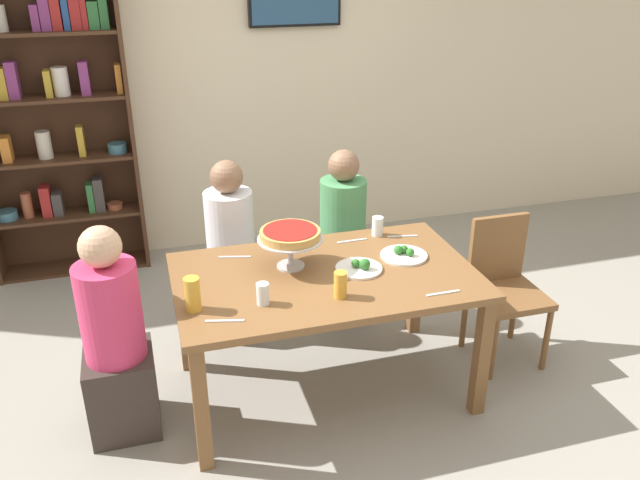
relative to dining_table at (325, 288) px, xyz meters
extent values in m
plane|color=gray|center=(0.00, 0.00, -0.65)|extent=(12.00, 12.00, 0.00)
cube|color=beige|center=(0.00, 2.20, 0.75)|extent=(8.00, 0.12, 2.80)
cube|color=brown|center=(0.00, 0.00, 0.07)|extent=(1.58, 0.96, 0.04)
cube|color=brown|center=(-0.73, -0.42, -0.30)|extent=(0.07, 0.07, 0.70)
cube|color=brown|center=(0.73, -0.42, -0.30)|extent=(0.07, 0.07, 0.70)
cube|color=brown|center=(-0.73, 0.42, -0.30)|extent=(0.07, 0.07, 0.70)
cube|color=brown|center=(0.73, 0.42, -0.30)|extent=(0.07, 0.07, 0.70)
cube|color=#422819|center=(-0.90, 1.98, 0.45)|extent=(0.03, 0.30, 2.20)
cube|color=#422819|center=(-1.43, 2.12, 0.45)|extent=(1.10, 0.02, 2.20)
cube|color=#422819|center=(-1.43, 1.98, -0.64)|extent=(1.04, 0.28, 0.02)
cube|color=#422819|center=(-1.43, 1.98, -0.20)|extent=(1.04, 0.28, 0.02)
cube|color=#422819|center=(-1.43, 1.98, 0.24)|extent=(1.04, 0.28, 0.02)
cube|color=#422819|center=(-1.43, 1.98, 0.68)|extent=(1.04, 0.28, 0.02)
cube|color=#422819|center=(-1.43, 1.98, 1.12)|extent=(1.04, 0.28, 0.02)
cylinder|color=#3D7084|center=(-1.86, 1.98, -0.16)|extent=(0.15, 0.15, 0.06)
cylinder|color=brown|center=(-1.71, 1.98, -0.09)|extent=(0.08, 0.08, 0.19)
cube|color=maroon|center=(-1.57, 1.98, -0.07)|extent=(0.07, 0.13, 0.23)
cube|color=#3D3838|center=(-1.49, 1.98, -0.10)|extent=(0.07, 0.13, 0.17)
cube|color=#2D6B38|center=(-1.25, 1.98, -0.08)|extent=(0.05, 0.12, 0.22)
cube|color=#3D3838|center=(-1.19, 1.98, -0.06)|extent=(0.07, 0.13, 0.26)
cylinder|color=brown|center=(-1.09, 1.98, -0.17)|extent=(0.12, 0.12, 0.04)
cube|color=orange|center=(-1.76, 1.98, 0.34)|extent=(0.06, 0.13, 0.18)
cylinder|color=beige|center=(-1.51, 1.98, 0.35)|extent=(0.10, 0.10, 0.20)
cube|color=#B7932D|center=(-1.26, 1.98, 0.36)|extent=(0.05, 0.10, 0.22)
cylinder|color=#3D7084|center=(-1.02, 1.98, 0.29)|extent=(0.14, 0.14, 0.07)
cube|color=#B7932D|center=(-1.70, 1.98, 0.80)|extent=(0.06, 0.13, 0.21)
cube|color=#7A3370|center=(-1.63, 1.98, 0.82)|extent=(0.07, 0.13, 0.25)
cube|color=#B7932D|center=(-1.41, 1.98, 0.78)|extent=(0.04, 0.13, 0.18)
cylinder|color=silver|center=(-1.33, 1.98, 0.79)|extent=(0.11, 0.11, 0.20)
cube|color=#7A3370|center=(-1.17, 1.98, 0.81)|extent=(0.06, 0.13, 0.23)
cube|color=orange|center=(-0.94, 1.98, 0.79)|extent=(0.04, 0.13, 0.20)
cube|color=#7A3370|center=(-1.42, 1.98, 1.22)|extent=(0.05, 0.13, 0.17)
cube|color=#7A3370|center=(-1.36, 1.98, 1.24)|extent=(0.07, 0.13, 0.23)
cube|color=maroon|center=(-1.29, 1.98, 1.24)|extent=(0.06, 0.13, 0.21)
cube|color=navy|center=(-1.23, 1.98, 1.25)|extent=(0.04, 0.13, 0.24)
cube|color=maroon|center=(-1.17, 1.98, 1.24)|extent=(0.07, 0.13, 0.21)
cube|color=maroon|center=(-1.11, 1.98, 1.26)|extent=(0.04, 0.13, 0.25)
cube|color=#2D6B38|center=(-1.05, 1.98, 1.22)|extent=(0.07, 0.13, 0.18)
cube|color=#2D6B38|center=(-0.98, 1.98, 1.26)|extent=(0.06, 0.13, 0.25)
cube|color=#382D28|center=(-0.38, 0.79, -0.43)|extent=(0.34, 0.34, 0.45)
cylinder|color=silver|center=(-0.38, 0.79, 0.05)|extent=(0.30, 0.30, 0.50)
sphere|color=#846047|center=(-0.38, 0.79, 0.40)|extent=(0.20, 0.20, 0.20)
cube|color=#382D28|center=(0.36, 0.80, -0.43)|extent=(0.34, 0.34, 0.45)
cylinder|color=#4C935B|center=(0.36, 0.80, 0.05)|extent=(0.30, 0.30, 0.50)
sphere|color=#846047|center=(0.36, 0.80, 0.40)|extent=(0.20, 0.20, 0.20)
cube|color=#382D28|center=(-1.09, -0.02, -0.43)|extent=(0.34, 0.34, 0.45)
cylinder|color=#D63866|center=(-1.09, -0.02, 0.05)|extent=(0.30, 0.30, 0.50)
sphere|color=tan|center=(-1.09, -0.02, 0.40)|extent=(0.20, 0.20, 0.20)
cube|color=brown|center=(1.13, -0.01, -0.22)|extent=(0.40, 0.40, 0.04)
cube|color=brown|center=(1.13, 0.17, 0.01)|extent=(0.36, 0.04, 0.42)
cylinder|color=brown|center=(1.30, -0.19, -0.45)|extent=(0.04, 0.04, 0.41)
cylinder|color=brown|center=(0.95, -0.19, -0.45)|extent=(0.04, 0.04, 0.41)
cylinder|color=brown|center=(1.30, 0.16, -0.45)|extent=(0.04, 0.04, 0.41)
cylinder|color=brown|center=(0.95, 0.16, -0.45)|extent=(0.04, 0.04, 0.41)
cylinder|color=silver|center=(-0.16, 0.13, 0.09)|extent=(0.15, 0.15, 0.01)
cylinder|color=silver|center=(-0.16, 0.13, 0.17)|extent=(0.03, 0.03, 0.15)
cylinder|color=silver|center=(-0.16, 0.13, 0.25)|extent=(0.35, 0.35, 0.01)
cylinder|color=tan|center=(-0.16, 0.13, 0.28)|extent=(0.32, 0.32, 0.04)
cylinder|color=maroon|center=(-0.16, 0.13, 0.30)|extent=(0.28, 0.28, 0.00)
cylinder|color=white|center=(0.18, -0.01, 0.10)|extent=(0.25, 0.25, 0.01)
sphere|color=#2D7028|center=(0.17, 0.00, 0.13)|extent=(0.05, 0.05, 0.05)
sphere|color=#2D7028|center=(0.21, -0.04, 0.13)|extent=(0.06, 0.06, 0.06)
cylinder|color=white|center=(0.48, 0.07, 0.10)|extent=(0.26, 0.26, 0.01)
sphere|color=#2D7028|center=(0.48, 0.09, 0.12)|extent=(0.05, 0.05, 0.05)
sphere|color=#2D7028|center=(0.50, 0.04, 0.12)|extent=(0.05, 0.05, 0.05)
sphere|color=#2D7028|center=(0.45, 0.08, 0.13)|extent=(0.05, 0.05, 0.05)
cylinder|color=gold|center=(-0.70, -0.18, 0.17)|extent=(0.08, 0.08, 0.17)
cylinder|color=gold|center=(0.00, -0.25, 0.16)|extent=(0.07, 0.07, 0.14)
cylinder|color=white|center=(0.44, 0.38, 0.15)|extent=(0.07, 0.07, 0.12)
cylinder|color=white|center=(-0.38, -0.21, 0.14)|extent=(0.06, 0.06, 0.11)
cylinder|color=white|center=(-0.11, 0.38, 0.14)|extent=(0.06, 0.06, 0.10)
cube|color=silver|center=(-0.58, -0.32, 0.09)|extent=(0.18, 0.06, 0.00)
cube|color=silver|center=(0.50, -0.37, 0.09)|extent=(0.18, 0.02, 0.00)
cube|color=silver|center=(0.27, 0.34, 0.09)|extent=(0.18, 0.02, 0.00)
cube|color=silver|center=(0.57, 0.32, 0.09)|extent=(0.18, 0.05, 0.00)
cube|color=silver|center=(-0.43, 0.32, 0.09)|extent=(0.18, 0.06, 0.00)
camera|label=1|loc=(-0.87, -2.88, 1.68)|focal=36.28mm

